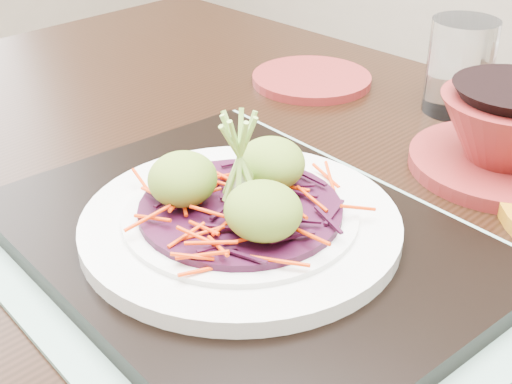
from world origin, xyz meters
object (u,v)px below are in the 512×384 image
Objects in this scene: serving_tray at (241,241)px; water_glass at (460,67)px; white_plate at (241,223)px; terracotta_bowl_set at (507,138)px; terracotta_side_plate at (312,79)px; dining_table at (277,312)px.

water_glass is at bearing 99.72° from serving_tray.
terracotta_bowl_set is at bearing 67.22° from white_plate.
terracotta_side_plate is at bearing 115.08° from white_plate.
serving_tray is at bearing -112.78° from terracotta_bowl_set.
water_glass is (0.02, 0.38, 0.02)m from white_plate.
serving_tray is 2.59× the size of terracotta_side_plate.
white_plate is at bearing -92.38° from water_glass.
terracotta_side_plate is 0.62× the size of terracotta_bowl_set.
terracotta_bowl_set reaches higher than dining_table.
serving_tray reaches higher than dining_table.
terracotta_bowl_set reaches higher than white_plate.
serving_tray is 1.60× the size of terracotta_bowl_set.
water_glass is at bearing 87.62° from white_plate.
dining_table is at bearing -61.41° from terracotta_side_plate.
water_glass reaches higher than terracotta_side_plate.
water_glass is (0.18, 0.03, 0.05)m from terracotta_side_plate.
terracotta_bowl_set is (0.28, -0.08, 0.03)m from terracotta_side_plate.
terracotta_bowl_set is at bearing -47.90° from water_glass.
serving_tray is at bearing -64.92° from terracotta_side_plate.
serving_tray reaches higher than terracotta_side_plate.
water_glass is at bearing 132.10° from terracotta_bowl_set.
water_glass is (0.02, 0.31, 0.16)m from dining_table.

